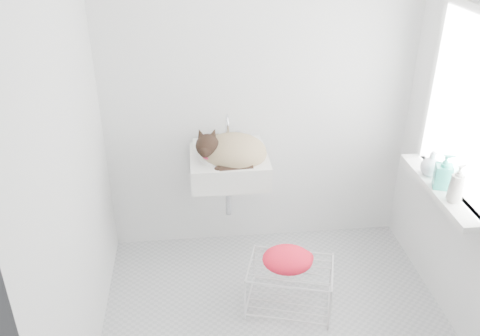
{
  "coord_description": "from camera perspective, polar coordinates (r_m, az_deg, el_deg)",
  "views": [
    {
      "loc": [
        -0.48,
        -2.33,
        2.39
      ],
      "look_at": [
        -0.19,
        0.5,
        0.88
      ],
      "focal_mm": 38.08,
      "sensor_mm": 36.0,
      "label": 1
    }
  ],
  "objects": [
    {
      "name": "faucet",
      "position": [
        3.55,
        -1.5,
        4.69
      ],
      "size": [
        0.19,
        0.13,
        0.19
      ],
      "primitive_type": null,
      "color": "silver",
      "rests_on": "sink"
    },
    {
      "name": "cat",
      "position": [
        3.42,
        -1.02,
        1.87
      ],
      "size": [
        0.5,
        0.44,
        0.29
      ],
      "rotation": [
        0.0,
        0.0,
        -0.19
      ],
      "color": "tan",
      "rests_on": "sink"
    },
    {
      "name": "sink",
      "position": [
        3.45,
        -1.24,
        1.38
      ],
      "size": [
        0.53,
        0.46,
        0.21
      ],
      "primitive_type": "cube",
      "color": "white",
      "rests_on": "back_wall"
    },
    {
      "name": "back_wall",
      "position": [
        3.56,
        2.19,
        9.21
      ],
      "size": [
        2.2,
        0.02,
        2.5
      ],
      "primitive_type": "cube",
      "color": "white",
      "rests_on": "ground"
    },
    {
      "name": "floor",
      "position": [
        3.38,
        4.21,
        -17.25
      ],
      "size": [
        2.2,
        2.0,
        0.02
      ],
      "primitive_type": "cube",
      "color": "#B2B3B4",
      "rests_on": "ground"
    },
    {
      "name": "towel",
      "position": [
        3.29,
        5.32,
        -10.69
      ],
      "size": [
        0.35,
        0.27,
        0.13
      ],
      "primitive_type": "ellipsoid",
      "rotation": [
        0.0,
        0.0,
        -0.12
      ],
      "color": "red",
      "rests_on": "wire_rack"
    },
    {
      "name": "bottle_a",
      "position": [
        3.18,
        22.75,
        -3.44
      ],
      "size": [
        0.09,
        0.09,
        0.2
      ],
      "primitive_type": "imported",
      "rotation": [
        0.0,
        0.0,
        1.84
      ],
      "color": "beige",
      "rests_on": "windowsill"
    },
    {
      "name": "wire_rack",
      "position": [
        3.43,
        5.57,
        -13.1
      ],
      "size": [
        0.61,
        0.5,
        0.32
      ],
      "primitive_type": "cube",
      "rotation": [
        0.0,
        0.0,
        -0.28
      ],
      "color": "silver",
      "rests_on": "floor"
    },
    {
      "name": "bottle_b",
      "position": [
        3.3,
        21.54,
        -2.01
      ],
      "size": [
        0.13,
        0.13,
        0.22
      ],
      "primitive_type": "imported",
      "rotation": [
        0.0,
        0.0,
        1.22
      ],
      "color": "teal",
      "rests_on": "windowsill"
    },
    {
      "name": "window_frame",
      "position": [
        3.15,
        24.15,
        6.12
      ],
      "size": [
        0.04,
        0.9,
        1.1
      ],
      "primitive_type": "cube",
      "color": "white",
      "rests_on": "right_wall"
    },
    {
      "name": "window_glass",
      "position": [
        3.16,
        24.39,
        6.12
      ],
      "size": [
        0.01,
        0.8,
        1.0
      ],
      "primitive_type": "cube",
      "color": "white",
      "rests_on": "right_wall"
    },
    {
      "name": "bottle_c",
      "position": [
        3.43,
        20.42,
        -0.69
      ],
      "size": [
        0.17,
        0.17,
        0.16
      ],
      "primitive_type": "imported",
      "rotation": [
        0.0,
        0.0,
        0.53
      ],
      "color": "white",
      "rests_on": "windowsill"
    },
    {
      "name": "left_wall",
      "position": [
        2.67,
        -18.72,
        1.06
      ],
      "size": [
        0.02,
        2.0,
        2.5
      ],
      "primitive_type": "cube",
      "color": "white",
      "rests_on": "ground"
    },
    {
      "name": "windowsill",
      "position": [
        3.33,
        21.53,
        -2.18
      ],
      "size": [
        0.16,
        0.88,
        0.04
      ],
      "primitive_type": "cube",
      "color": "white",
      "rests_on": "right_wall"
    }
  ]
}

